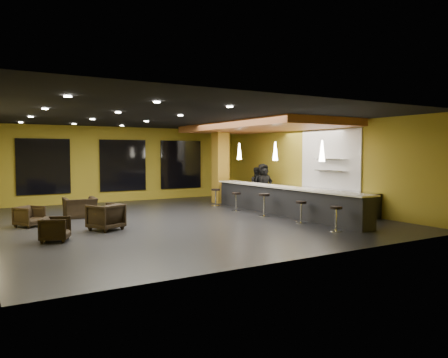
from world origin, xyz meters
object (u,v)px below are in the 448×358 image
armchair_c (29,216)px  prep_counter (315,199)px  bar_counter (283,201)px  armchair_a (55,229)px  pendant_0 (322,151)px  pendant_1 (275,151)px  staff_b (258,186)px  bar_stool_4 (216,195)px  staff_a (266,188)px  armchair_b (106,217)px  bar_stool_3 (236,199)px  pendant_2 (239,151)px  armchair_d (80,208)px  bar_stool_0 (336,215)px  column (220,165)px  bar_stool_1 (301,209)px  bar_stool_2 (264,202)px  staff_c (263,184)px

armchair_c → prep_counter: bearing=-44.6°
bar_counter → armchair_a: 8.13m
pendant_0 → pendant_1: same height
bar_counter → staff_b: bearing=71.0°
pendant_1 → bar_stool_4: size_ratio=0.93×
pendant_0 → staff_a: (0.91, 4.34, -1.54)m
pendant_0 → armchair_a: (-8.09, 1.21, -2.04)m
armchair_b → bar_stool_3: armchair_b is taller
staff_a → armchair_b: staff_a is taller
pendant_2 → armchair_d: bearing=178.6°
pendant_0 → armchair_d: pendant_0 is taller
armchair_a → bar_stool_3: (7.17, 2.58, 0.15)m
prep_counter → bar_stool_0: bearing=-125.2°
bar_counter → bar_stool_4: size_ratio=10.62×
staff_a → column: bearing=131.7°
armchair_d → bar_stool_4: (5.73, 0.35, 0.13)m
pendant_0 → armchair_b: pendant_0 is taller
bar_counter → staff_a: 2.52m
staff_a → bar_stool_1: 4.42m
armchair_d → bar_stool_0: (5.80, -6.62, 0.12)m
bar_stool_0 → bar_stool_1: bar_stool_0 is taller
bar_counter → pendant_2: (0.00, 3.00, 1.85)m
staff_a → staff_b: staff_b is taller
staff_b → pendant_2: bearing=-155.6°
armchair_a → bar_stool_0: bearing=-87.6°
bar_stool_4 → armchair_d: bearing=-176.5°
pendant_0 → staff_a: 4.69m
pendant_2 → staff_a: (0.91, -0.66, -1.54)m
prep_counter → bar_stool_0: (-2.79, -3.96, 0.04)m
column → bar_stool_2: column is taller
bar_stool_4 → staff_c: bearing=-13.1°
pendant_2 → bar_stool_4: (-0.87, 0.52, -1.87)m
column → pendant_2: 1.71m
staff_a → prep_counter: bearing=-39.4°
pendant_1 → armchair_b: pendant_1 is taller
bar_stool_0 → staff_a: bearing=73.6°
prep_counter → pendant_2: 3.73m
pendant_0 → bar_stool_3: 4.33m
staff_b → staff_c: (0.15, -0.18, 0.08)m
armchair_c → bar_stool_3: bearing=-37.9°
armchair_b → staff_b: bearing=175.6°
pendant_2 → armchair_a: pendant_2 is taller
column → pendant_2: column is taller
bar_stool_0 → bar_stool_2: (-0.04, 3.51, 0.06)m
staff_b → armchair_d: staff_b is taller
column → bar_stool_4: size_ratio=4.65×
bar_counter → column: (0.00, 4.60, 1.25)m
armchair_d → bar_stool_0: 8.81m
prep_counter → bar_stool_0: size_ratio=8.18×
pendant_1 → pendant_2: size_ratio=1.00×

